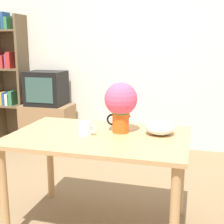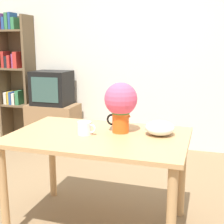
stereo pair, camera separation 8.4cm
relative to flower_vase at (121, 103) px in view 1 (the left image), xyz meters
name	(u,v)px [view 1 (the left image)]	position (x,y,z in m)	size (l,w,h in m)	color
ground_plane	(87,220)	(-0.27, -0.05, -0.96)	(12.00, 12.00, 0.00)	#7F6647
wall_back	(136,51)	(-0.27, 1.97, 0.34)	(8.00, 0.05, 2.60)	silver
table	(99,149)	(-0.14, -0.11, -0.33)	(1.29, 0.83, 0.74)	tan
flower_vase	(121,103)	(0.00, 0.00, 0.00)	(0.24, 0.24, 0.37)	#E05619
coffee_mug	(85,128)	(-0.23, -0.14, -0.17)	(0.14, 0.10, 0.10)	white
white_bowl	(160,127)	(0.29, 0.02, -0.17)	(0.22, 0.22, 0.10)	silver
tv_stand	(48,125)	(-1.46, 1.66, -0.68)	(0.69, 0.42, 0.57)	#8E6B47
tv_set	(46,88)	(-1.46, 1.66, -0.16)	(0.50, 0.41, 0.46)	black
bookshelf	(9,72)	(-2.11, 1.81, 0.04)	(0.48, 0.31, 1.83)	brown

